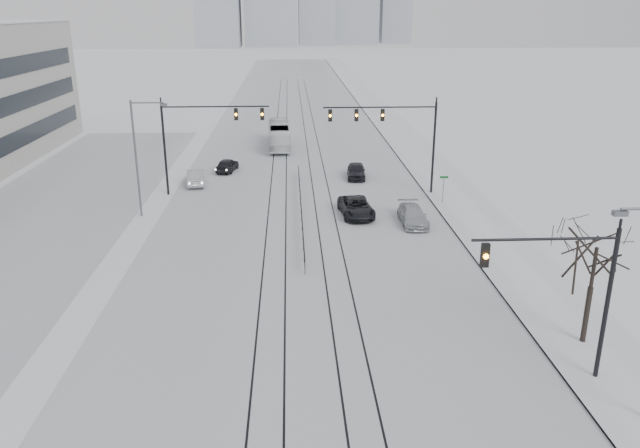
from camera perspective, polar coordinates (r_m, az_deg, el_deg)
The scene contains 18 objects.
road at distance 78.50m, azimuth -2.19°, elevation 7.77°, with size 22.00×260.00×0.02m, color silver.
sidewalk_east at distance 79.77m, azimuth 7.65°, elevation 7.85°, with size 5.00×260.00×0.16m, color white.
curb at distance 79.37m, azimuth 5.89°, elevation 7.85°, with size 0.10×260.00×0.12m, color gray.
parking_strip at distance 57.50m, azimuth -22.22°, elevation 2.15°, with size 14.00×60.00×0.03m, color silver.
tram_rails at distance 59.01m, azimuth -1.94°, elevation 3.99°, with size 5.30×180.00×0.01m.
traffic_mast_near at distance 27.90m, azimuth 22.08°, elevation -5.16°, with size 6.10×0.37×7.00m.
traffic_mast_ne at distance 53.60m, azimuth 6.93°, elevation 8.62°, with size 9.60×0.37×8.00m.
traffic_mast_nw at distance 54.42m, azimuth -11.04°, elevation 8.36°, with size 9.10×0.37×8.00m.
street_light_west at distance 49.40m, azimuth -16.20°, elevation 6.46°, with size 2.73×0.25×9.00m.
bare_tree at distance 31.44m, azimuth 23.87°, elevation -2.85°, with size 4.40×4.40×6.10m.
median_fence at distance 49.27m, azimuth -1.75°, elevation 1.54°, with size 0.06×24.00×1.00m.
street_sign at distance 52.41m, azimuth 11.23°, elevation 3.49°, with size 0.70×0.06×2.40m.
sedan_sb_inner at distance 62.93m, azimuth -8.48°, elevation 5.35°, with size 1.56×3.88×1.32m, color black.
sedan_sb_outer at distance 58.55m, azimuth -11.30°, elevation 4.22°, with size 1.52×4.36×1.44m, color #B4B7BC.
sedan_nb_front at distance 48.73m, azimuth 3.33°, elevation 1.53°, with size 2.33×5.05×1.40m, color black.
sedan_nb_right at distance 47.28m, azimuth 8.49°, elevation 0.75°, with size 1.87×4.59×1.33m, color #B3B6BB.
sedan_nb_far at distance 59.83m, azimuth 3.33°, elevation 4.87°, with size 1.69×4.21×1.43m, color black.
box_truck at distance 73.38m, azimuth -3.75°, elevation 8.08°, with size 2.40×10.28×2.86m, color white.
Camera 1 is at (-0.79, -16.98, 15.34)m, focal length 35.00 mm.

